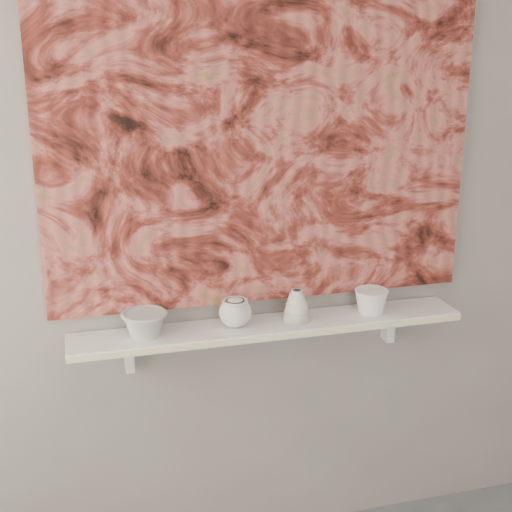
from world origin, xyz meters
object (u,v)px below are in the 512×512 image
object	(u,v)px
bowl_grey	(145,324)
bowl_white	(371,301)
shelf	(270,327)
cup_cream	(235,313)
painting	(264,146)
bell_vessel	(297,305)

from	to	relation	value
bowl_grey	bowl_white	world-z (taller)	same
shelf	cup_cream	bearing A→B (deg)	180.00
shelf	painting	bearing A→B (deg)	90.00
shelf	cup_cream	world-z (taller)	cup_cream
bowl_grey	shelf	bearing A→B (deg)	0.00
painting	bowl_white	bearing A→B (deg)	-11.81
bowl_white	shelf	bearing A→B (deg)	180.00
cup_cream	bowl_white	world-z (taller)	cup_cream
painting	bowl_white	size ratio (longest dim) A/B	12.19
bowl_grey	painting	bearing A→B (deg)	10.44
painting	cup_cream	xyz separation A→B (m)	(-0.12, -0.08, -0.56)
shelf	bowl_grey	distance (m)	0.44
cup_cream	bell_vessel	distance (m)	0.22
shelf	cup_cream	xyz separation A→B (m)	(-0.12, 0.00, 0.07)
shelf	cup_cream	size ratio (longest dim) A/B	12.38
cup_cream	bell_vessel	xyz separation A→B (m)	(0.22, 0.00, 0.01)
shelf	bowl_grey	world-z (taller)	bowl_grey
painting	bell_vessel	size ratio (longest dim) A/B	13.20
cup_cream	bell_vessel	world-z (taller)	bell_vessel
painting	bowl_grey	xyz separation A→B (m)	(-0.44, -0.08, -0.57)
bowl_grey	bell_vessel	world-z (taller)	bell_vessel
shelf	bell_vessel	distance (m)	0.12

